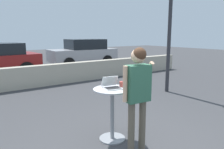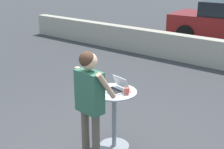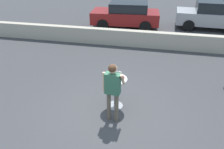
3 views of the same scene
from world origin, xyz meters
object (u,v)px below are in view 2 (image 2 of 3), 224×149
Objects in this scene: cafe_table at (114,112)px; standing_person at (90,96)px; coffee_mug at (127,91)px; laptop at (116,88)px.

standing_person is at bearing -85.07° from cafe_table.
coffee_mug is 0.06× the size of standing_person.
cafe_table is 8.79× the size of coffee_mug.
laptop is 0.64m from standing_person.
cafe_table is 0.46m from coffee_mug.
standing_person is (-0.17, -0.62, 0.09)m from coffee_mug.
standing_person reaches higher than cafe_table.
laptop is 0.21m from coffee_mug.
standing_person is at bearing -86.30° from laptop.
laptop is 0.22× the size of standing_person.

